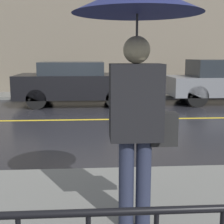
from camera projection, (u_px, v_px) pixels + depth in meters
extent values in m
plane|color=black|center=(91.00, 120.00, 8.25)|extent=(80.00, 80.00, 0.00)
cube|color=slate|center=(91.00, 95.00, 12.88)|extent=(28.00, 1.69, 0.11)
cube|color=gold|center=(91.00, 120.00, 8.25)|extent=(25.20, 0.12, 0.01)
cube|color=#706656|center=(90.00, 19.00, 13.29)|extent=(28.00, 0.30, 6.35)
cylinder|color=black|center=(88.00, 213.00, 1.38)|extent=(12.00, 0.04, 0.04)
cylinder|color=#23283D|center=(126.00, 184.00, 2.86)|extent=(0.14, 0.14, 0.84)
cylinder|color=#23283D|center=(143.00, 183.00, 2.87)|extent=(0.14, 0.14, 0.84)
cube|color=black|center=(136.00, 102.00, 2.73)|extent=(0.46, 0.27, 0.67)
sphere|color=tan|center=(137.00, 50.00, 2.64)|extent=(0.23, 0.23, 0.23)
cylinder|color=#262628|center=(137.00, 59.00, 2.66)|extent=(0.02, 0.02, 0.75)
cube|color=black|center=(163.00, 129.00, 2.79)|extent=(0.24, 0.12, 0.30)
cube|color=black|center=(77.00, 86.00, 10.66)|extent=(4.03, 1.94, 0.77)
cube|color=#1E2328|center=(72.00, 68.00, 10.54)|extent=(2.09, 1.79, 0.42)
cylinder|color=black|center=(112.00, 92.00, 11.65)|extent=(0.63, 0.22, 0.63)
cylinder|color=black|center=(116.00, 99.00, 9.95)|extent=(0.63, 0.22, 0.63)
cylinder|color=black|center=(45.00, 93.00, 11.48)|extent=(0.63, 0.22, 0.63)
cylinder|color=black|center=(36.00, 99.00, 9.79)|extent=(0.63, 0.22, 0.63)
cube|color=slate|center=(224.00, 85.00, 11.00)|extent=(3.96, 1.78, 0.65)
cube|color=#1E2328|center=(221.00, 68.00, 10.88)|extent=(2.06, 1.64, 0.58)
cylinder|color=black|center=(183.00, 91.00, 11.73)|extent=(0.71, 0.22, 0.71)
cylinder|color=black|center=(197.00, 96.00, 10.20)|extent=(0.71, 0.22, 0.71)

